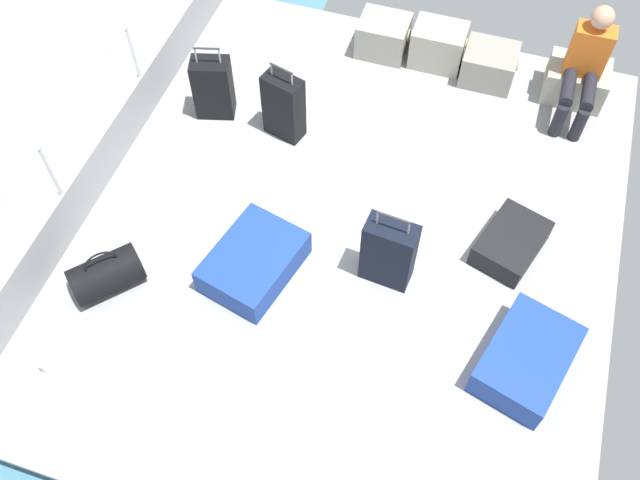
% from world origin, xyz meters
% --- Properties ---
extents(ground_plane, '(4.40, 5.20, 0.06)m').
position_xyz_m(ground_plane, '(0.00, 0.00, -0.03)').
color(ground_plane, '#939699').
extents(gunwale_port, '(0.06, 5.20, 0.45)m').
position_xyz_m(gunwale_port, '(-2.17, 0.00, 0.23)').
color(gunwale_port, '#939699').
rests_on(gunwale_port, ground_plane).
extents(railing_port, '(0.04, 4.20, 1.02)m').
position_xyz_m(railing_port, '(-2.17, 0.00, 0.78)').
color(railing_port, silver).
rests_on(railing_port, ground_plane).
extents(cargo_crate_0, '(0.52, 0.42, 0.37)m').
position_xyz_m(cargo_crate_0, '(-0.30, 2.19, 0.18)').
color(cargo_crate_0, gray).
rests_on(cargo_crate_0, ground_plane).
extents(cargo_crate_1, '(0.54, 0.38, 0.41)m').
position_xyz_m(cargo_crate_1, '(0.25, 2.20, 0.21)').
color(cargo_crate_1, '#9E9989').
rests_on(cargo_crate_1, ground_plane).
extents(cargo_crate_2, '(0.53, 0.44, 0.34)m').
position_xyz_m(cargo_crate_2, '(0.77, 2.12, 0.17)').
color(cargo_crate_2, gray).
rests_on(cargo_crate_2, ground_plane).
extents(cargo_crate_3, '(0.60, 0.44, 0.35)m').
position_xyz_m(cargo_crate_3, '(1.59, 2.14, 0.17)').
color(cargo_crate_3, '#9E9989').
rests_on(cargo_crate_3, ground_plane).
extents(passenger_seated, '(0.34, 0.66, 1.05)m').
position_xyz_m(passenger_seated, '(1.59, 1.97, 0.54)').
color(passenger_seated, orange).
rests_on(passenger_seated, ground_plane).
extents(suitcase_0, '(0.41, 0.25, 0.80)m').
position_xyz_m(suitcase_0, '(0.42, -0.36, 0.33)').
color(suitcase_0, black).
rests_on(suitcase_0, ground_plane).
extents(suitcase_1, '(0.61, 0.73, 0.21)m').
position_xyz_m(suitcase_1, '(1.32, 0.18, 0.11)').
color(suitcase_1, black).
rests_on(suitcase_1, ground_plane).
extents(suitcase_2, '(0.39, 0.31, 0.77)m').
position_xyz_m(suitcase_2, '(-1.56, 0.89, 0.30)').
color(suitcase_2, black).
rests_on(suitcase_2, ground_plane).
extents(suitcase_3, '(0.76, 0.91, 0.26)m').
position_xyz_m(suitcase_3, '(-0.59, -0.65, 0.13)').
color(suitcase_3, navy).
rests_on(suitcase_3, ground_plane).
extents(suitcase_4, '(0.75, 0.92, 0.27)m').
position_xyz_m(suitcase_4, '(1.59, -0.82, 0.14)').
color(suitcase_4, navy).
rests_on(suitcase_4, ground_plane).
extents(suitcase_5, '(0.39, 0.28, 0.78)m').
position_xyz_m(suitcase_5, '(-0.86, 0.84, 0.33)').
color(suitcase_5, black).
rests_on(suitcase_5, ground_plane).
extents(duffel_bag, '(0.59, 0.61, 0.45)m').
position_xyz_m(duffel_bag, '(-1.64, -1.12, 0.16)').
color(duffel_bag, black).
rests_on(duffel_bag, ground_plane).
extents(paper_cup, '(0.08, 0.08, 0.10)m').
position_xyz_m(paper_cup, '(-1.75, -1.91, 0.05)').
color(paper_cup, white).
rests_on(paper_cup, ground_plane).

